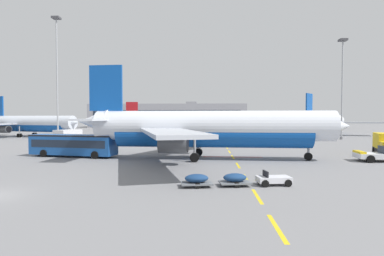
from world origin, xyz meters
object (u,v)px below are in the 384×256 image
object	(u,v)px
fuel_service_truck	(71,138)
apron_light_mast_far	(342,77)
airliner_foreground	(208,128)
airliner_far_center	(31,123)
apron_shuttle_bus	(73,144)
baggage_train	(235,179)
apron_light_mast_near	(57,65)
airliner_far_right	(324,122)
airliner_mid_left	(168,124)

from	to	relation	value
fuel_service_truck	apron_light_mast_far	bearing A→B (deg)	21.22
airliner_foreground	airliner_far_center	size ratio (longest dim) A/B	1.09
apron_shuttle_bus	apron_light_mast_far	xyz separation A→B (m)	(50.80, 36.17, 13.41)
airliner_foreground	baggage_train	xyz separation A→B (m)	(2.18, -15.53, -3.42)
airliner_far_center	baggage_train	bearing A→B (deg)	-49.15
airliner_foreground	apron_light_mast_near	world-z (taller)	apron_light_mast_near
apron_light_mast_near	apron_light_mast_far	size ratio (longest dim) A/B	1.22
baggage_train	fuel_service_truck	bearing A→B (deg)	131.09
airliner_far_center	baggage_train	xyz separation A→B (m)	(50.99, -58.97, -3.19)
airliner_far_right	fuel_service_truck	xyz separation A→B (m)	(-62.45, -47.52, -2.34)
airliner_far_center	apron_shuttle_bus	world-z (taller)	airliner_far_center
fuel_service_truck	apron_light_mast_far	xyz separation A→B (m)	(57.37, 22.27, 13.51)
airliner_far_center	airliner_mid_left	bearing A→B (deg)	23.50
airliner_foreground	fuel_service_truck	xyz separation A→B (m)	(-24.82, 15.43, -2.30)
airliner_far_right	apron_light_mast_near	size ratio (longest dim) A/B	1.06
airliner_mid_left	apron_light_mast_far	distance (m)	51.54
fuel_service_truck	apron_light_mast_far	distance (m)	63.00
airliner_far_right	apron_shuttle_bus	bearing A→B (deg)	-132.30
airliner_foreground	airliner_far_right	xyz separation A→B (m)	(37.63, 62.95, 0.04)
airliner_foreground	apron_light_mast_far	bearing A→B (deg)	49.20
airliner_mid_left	baggage_train	size ratio (longest dim) A/B	3.35
airliner_foreground	airliner_far_right	size ratio (longest dim) A/B	1.10
airliner_far_center	airliner_far_right	world-z (taller)	airliner_far_right
airliner_foreground	apron_light_mast_far	xyz separation A→B (m)	(32.55, 37.71, 11.21)
fuel_service_truck	apron_light_mast_near	distance (m)	27.77
fuel_service_truck	apron_light_mast_near	size ratio (longest dim) A/B	0.25
apron_light_mast_far	fuel_service_truck	bearing A→B (deg)	-158.78
airliner_foreground	fuel_service_truck	bearing A→B (deg)	148.12
airliner_far_center	apron_light_mast_near	xyz separation A→B (m)	(12.14, -9.02, 14.36)
airliner_mid_left	fuel_service_truck	xyz separation A→B (m)	(-12.00, -43.66, -1.67)
fuel_service_truck	baggage_train	world-z (taller)	fuel_service_truck
airliner_mid_left	baggage_train	bearing A→B (deg)	-78.63
airliner_foreground	airliner_far_center	xyz separation A→B (m)	(-48.80, 43.45, -0.23)
airliner_far_center	apron_light_mast_far	distance (m)	82.35
airliner_far_center	fuel_service_truck	bearing A→B (deg)	-49.43
airliner_far_right	apron_light_mast_far	size ratio (longest dim) A/B	1.30
apron_light_mast_near	apron_light_mast_far	world-z (taller)	apron_light_mast_near
airliner_mid_left	fuel_service_truck	bearing A→B (deg)	-105.37
apron_light_mast_near	baggage_train	bearing A→B (deg)	-52.13
fuel_service_truck	baggage_train	size ratio (longest dim) A/B	0.85
airliner_far_right	baggage_train	distance (m)	86.19
airliner_foreground	airliner_mid_left	size ratio (longest dim) A/B	1.19
baggage_train	apron_light_mast_near	world-z (taller)	apron_light_mast_near
airliner_far_right	airliner_far_center	bearing A→B (deg)	-167.28
airliner_far_right	apron_shuttle_bus	xyz separation A→B (m)	(-55.89, -61.41, -2.24)
airliner_mid_left	airliner_far_right	xyz separation A→B (m)	(50.46, 3.86, 0.67)
airliner_mid_left	baggage_train	world-z (taller)	airliner_mid_left
airliner_foreground	airliner_far_center	bearing A→B (deg)	138.33
airliner_foreground	apron_shuttle_bus	xyz separation A→B (m)	(-18.26, 1.54, -2.20)
baggage_train	apron_light_mast_near	distance (m)	65.67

